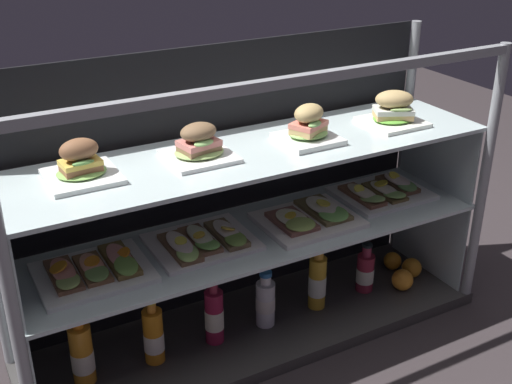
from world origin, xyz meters
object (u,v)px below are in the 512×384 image
Objects in this scene: plated_roll_sandwich_near_right_corner at (308,128)px; juice_bottle_front_fourth at (154,336)px; open_sandwich_tray_far_right at (203,241)px; juice_bottle_back_center at (317,281)px; open_sandwich_tray_center at (93,270)px; juice_bottle_front_right_end at (265,302)px; orange_fruit_near_left_post at (392,261)px; juice_bottle_front_left_end at (365,272)px; open_sandwich_tray_right_of_center at (310,217)px; open_sandwich_tray_mid_right at (383,191)px; plated_roll_sandwich_mid_left at (393,111)px; juice_bottle_tucked_behind at (214,316)px; juice_bottle_back_right at (82,354)px; orange_fruit_beside_bottles at (402,280)px; plated_roll_sandwich_mid_right at (81,165)px; plated_roll_sandwich_center at (199,146)px; orange_fruit_rolled_forward at (412,268)px.

plated_roll_sandwich_near_right_corner is 0.81m from juice_bottle_front_fourth.
open_sandwich_tray_far_right is 1.22× the size of juice_bottle_back_center.
open_sandwich_tray_center is 0.63m from juice_bottle_front_right_end.
juice_bottle_front_left_end is at bearing -160.88° from orange_fruit_near_left_post.
juice_bottle_back_center is at bearing 13.92° from open_sandwich_tray_right_of_center.
open_sandwich_tray_right_of_center is 1.00× the size of open_sandwich_tray_mid_right.
juice_bottle_front_fourth is (-0.88, 0.01, -0.60)m from plated_roll_sandwich_mid_left.
open_sandwich_tray_right_of_center is 0.33m from juice_bottle_front_right_end.
juice_bottle_front_fourth is 0.21m from juice_bottle_tucked_behind.
juice_bottle_front_fourth is (-0.54, 0.01, -0.60)m from plated_roll_sandwich_near_right_corner.
juice_bottle_back_right is at bearing 179.09° from plated_roll_sandwich_mid_left.
open_sandwich_tray_mid_right is at bearing 118.51° from orange_fruit_beside_bottles.
plated_roll_sandwich_mid_left is at bearing -0.63° from juice_bottle_front_right_end.
plated_roll_sandwich_mid_left is (1.03, -0.05, 0.01)m from plated_roll_sandwich_mid_right.
juice_bottle_front_fourth is at bearing 179.52° from plated_roll_sandwich_mid_left.
plated_roll_sandwich_mid_left is at bearing -2.66° from plated_roll_sandwich_center.
open_sandwich_tray_mid_right reaches higher than juice_bottle_front_fourth.
open_sandwich_tray_mid_right is (1.06, 0.02, -0.00)m from open_sandwich_tray_center.
orange_fruit_rolled_forward is (0.85, -0.04, -0.64)m from plated_roll_sandwich_center.
plated_roll_sandwich_center is 2.78× the size of orange_fruit_near_left_post.
open_sandwich_tray_right_of_center is 1.40× the size of juice_bottle_front_fourth.
plated_roll_sandwich_center is at bearing 172.75° from juice_bottle_front_right_end.
juice_bottle_front_left_end is at bearing -2.36° from plated_roll_sandwich_mid_right.
juice_bottle_back_center is 3.75× the size of orange_fruit_near_left_post.
open_sandwich_tray_far_right is (-0.36, 0.02, -0.31)m from plated_roll_sandwich_near_right_corner.
juice_bottle_tucked_behind is at bearing 179.96° from juice_bottle_front_right_end.
open_sandwich_tray_center is 4.21× the size of orange_fruit_rolled_forward.
orange_fruit_near_left_post is (0.82, 0.04, -0.65)m from plated_roll_sandwich_center.
plated_roll_sandwich_center reaches higher than juice_bottle_back_right.
juice_bottle_front_left_end is at bearing -0.35° from juice_bottle_back_right.
orange_fruit_beside_bottles reaches higher than orange_fruit_near_left_post.
orange_fruit_beside_bottles is (0.39, -0.05, -0.34)m from open_sandwich_tray_right_of_center.
juice_bottle_front_left_end is at bearing -1.89° from plated_roll_sandwich_center.
juice_bottle_back_right reaches higher than juice_bottle_front_right_end.
plated_roll_sandwich_center is 0.61× the size of open_sandwich_tray_right_of_center.
juice_bottle_front_left_end is (0.98, -0.01, -0.30)m from open_sandwich_tray_center.
open_sandwich_tray_right_of_center reaches higher than orange_fruit_near_left_post.
juice_bottle_front_right_end is (0.40, -0.00, -0.00)m from juice_bottle_front_fourth.
juice_bottle_back_center is (0.76, -0.04, -0.58)m from plated_roll_sandwich_mid_right.
orange_fruit_rolled_forward is at bearing -0.64° from juice_bottle_front_fourth.
open_sandwich_tray_center is 0.72m from open_sandwich_tray_right_of_center.
open_sandwich_tray_mid_right is at bearing 21.46° from juice_bottle_front_left_end.
open_sandwich_tray_right_of_center is at bearing -5.80° from plated_roll_sandwich_center.
orange_fruit_beside_bottles is (0.07, -0.06, -0.65)m from plated_roll_sandwich_mid_left.
plated_roll_sandwich_mid_right is at bearing 172.71° from juice_bottle_tucked_behind.
plated_roll_sandwich_mid_left is 2.35× the size of orange_fruit_beside_bottles.
juice_bottle_front_fourth reaches higher than juice_bottle_front_right_end.
juice_bottle_back_center is at bearing -170.34° from orange_fruit_near_left_post.
juice_bottle_tucked_behind is at bearing -179.48° from juice_bottle_front_left_end.
plated_roll_sandwich_center is at bearing -176.97° from orange_fruit_near_left_post.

